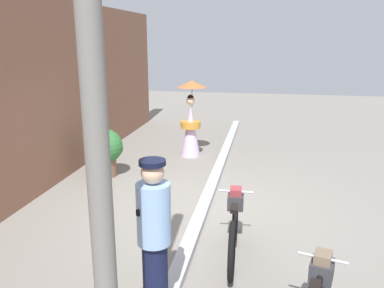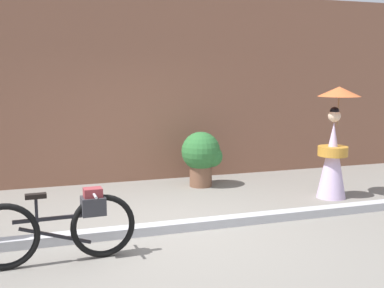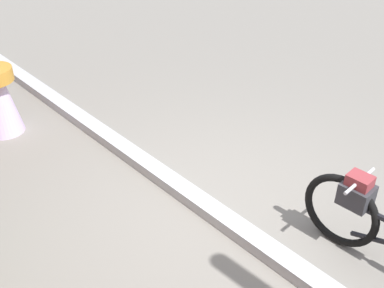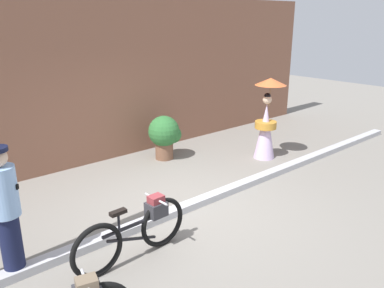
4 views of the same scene
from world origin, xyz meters
name	(u,v)px [view 4 (image 4 of 4)]	position (x,y,z in m)	size (l,w,h in m)	color
ground_plane	(186,210)	(0.00, 0.00, 0.00)	(30.00, 30.00, 0.00)	gray
building_wall	(89,82)	(0.00, 3.28, 1.79)	(14.00, 0.40, 3.59)	brown
sidewalk_curb	(186,207)	(0.00, 0.00, 0.06)	(14.00, 0.20, 0.12)	#B2B2B7
bicycle_near_officer	(136,230)	(-1.36, -0.62, 0.42)	(1.77, 0.48, 0.81)	black
person_officer	(6,210)	(-2.74, 0.08, 0.91)	(0.34, 0.34, 1.71)	#141938
person_with_parasol	(266,121)	(3.08, 0.83, 0.88)	(0.70, 0.70, 1.85)	silver
potted_plant_by_door	(165,134)	(1.28, 2.27, 0.58)	(0.73, 0.71, 1.01)	brown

